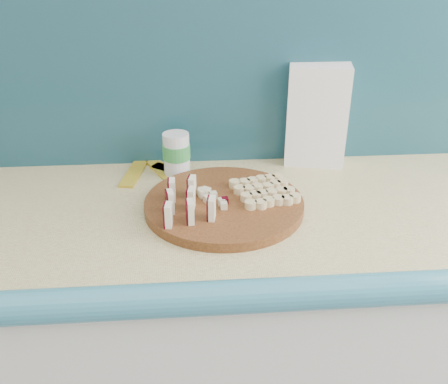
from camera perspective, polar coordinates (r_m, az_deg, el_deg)
name	(u,v)px	position (r m, az deg, el deg)	size (l,w,h in m)	color
kitchen_counter	(231,359)	(1.40, 0.84, -18.49)	(2.20, 0.63, 0.91)	silver
backsplash	(223,68)	(1.30, -0.13, 14.02)	(2.20, 0.02, 0.50)	teal
cutting_board	(224,204)	(1.12, 0.00, -1.42)	(0.36, 0.36, 0.02)	#441C0E
apple_wedges	(185,202)	(1.06, -4.52, -1.10)	(0.11, 0.15, 0.05)	#F6E6C4
apple_chunks	(214,198)	(1.10, -1.11, -0.68)	(0.05, 0.06, 0.02)	beige
banana_slices	(265,191)	(1.14, 4.71, 0.14)	(0.15, 0.15, 0.02)	#D4BA82
flour_bag	(316,114)	(1.34, 10.52, 8.76)	(0.15, 0.11, 0.26)	white
canister	(177,154)	(1.26, -5.45, 4.37)	(0.07, 0.07, 0.11)	silver
banana_peel	(158,171)	(1.31, -7.54, 2.40)	(0.23, 0.19, 0.01)	gold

